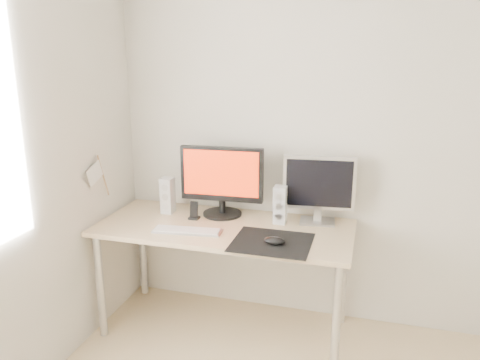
{
  "coord_description": "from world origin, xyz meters",
  "views": [
    {
      "loc": [
        -0.08,
        -1.25,
        1.78
      ],
      "look_at": [
        -0.85,
        1.47,
        1.01
      ],
      "focal_mm": 35.0,
      "sensor_mm": 36.0,
      "label": 1
    }
  ],
  "objects_px": {
    "mouse": "(274,241)",
    "speaker_right": "(280,205)",
    "desk": "(224,237)",
    "second_monitor": "(319,186)",
    "phone_dock": "(194,214)",
    "main_monitor": "(222,179)",
    "keyboard": "(187,231)",
    "speaker_left": "(168,195)"
  },
  "relations": [
    {
      "from": "mouse",
      "to": "speaker_right",
      "type": "bearing_deg",
      "value": 96.24
    },
    {
      "from": "desk",
      "to": "second_monitor",
      "type": "distance_m",
      "value": 0.68
    },
    {
      "from": "second_monitor",
      "to": "phone_dock",
      "type": "xyz_separation_m",
      "value": [
        -0.79,
        -0.15,
        -0.2
      ]
    },
    {
      "from": "mouse",
      "to": "main_monitor",
      "type": "height_order",
      "value": "main_monitor"
    },
    {
      "from": "speaker_right",
      "to": "keyboard",
      "type": "xyz_separation_m",
      "value": [
        -0.51,
        -0.31,
        -0.11
      ]
    },
    {
      "from": "desk",
      "to": "speaker_right",
      "type": "relative_size",
      "value": 6.58
    },
    {
      "from": "mouse",
      "to": "desk",
      "type": "xyz_separation_m",
      "value": [
        -0.37,
        0.21,
        -0.1
      ]
    },
    {
      "from": "keyboard",
      "to": "speaker_right",
      "type": "bearing_deg",
      "value": 31.28
    },
    {
      "from": "main_monitor",
      "to": "speaker_left",
      "type": "xyz_separation_m",
      "value": [
        -0.37,
        -0.05,
        -0.13
      ]
    },
    {
      "from": "desk",
      "to": "keyboard",
      "type": "xyz_separation_m",
      "value": [
        -0.19,
        -0.16,
        0.09
      ]
    },
    {
      "from": "second_monitor",
      "to": "keyboard",
      "type": "height_order",
      "value": "second_monitor"
    },
    {
      "from": "mouse",
      "to": "main_monitor",
      "type": "relative_size",
      "value": 0.22
    },
    {
      "from": "main_monitor",
      "to": "keyboard",
      "type": "relative_size",
      "value": 1.28
    },
    {
      "from": "speaker_right",
      "to": "mouse",
      "type": "bearing_deg",
      "value": -83.76
    },
    {
      "from": "desk",
      "to": "speaker_right",
      "type": "xyz_separation_m",
      "value": [
        0.33,
        0.15,
        0.2
      ]
    },
    {
      "from": "keyboard",
      "to": "speaker_left",
      "type": "bearing_deg",
      "value": 130.94
    },
    {
      "from": "second_monitor",
      "to": "speaker_right",
      "type": "height_order",
      "value": "second_monitor"
    },
    {
      "from": "desk",
      "to": "second_monitor",
      "type": "xyz_separation_m",
      "value": [
        0.56,
        0.22,
        0.32
      ]
    },
    {
      "from": "speaker_left",
      "to": "speaker_right",
      "type": "xyz_separation_m",
      "value": [
        0.77,
        0.01,
        0.0
      ]
    },
    {
      "from": "main_monitor",
      "to": "keyboard",
      "type": "bearing_deg",
      "value": -107.9
    },
    {
      "from": "main_monitor",
      "to": "phone_dock",
      "type": "height_order",
      "value": "main_monitor"
    },
    {
      "from": "speaker_right",
      "to": "keyboard",
      "type": "relative_size",
      "value": 0.56
    },
    {
      "from": "second_monitor",
      "to": "keyboard",
      "type": "relative_size",
      "value": 1.05
    },
    {
      "from": "speaker_right",
      "to": "second_monitor",
      "type": "bearing_deg",
      "value": 16.81
    },
    {
      "from": "speaker_right",
      "to": "phone_dock",
      "type": "distance_m",
      "value": 0.57
    },
    {
      "from": "speaker_right",
      "to": "main_monitor",
      "type": "bearing_deg",
      "value": 175.05
    },
    {
      "from": "second_monitor",
      "to": "mouse",
      "type": "bearing_deg",
      "value": -113.9
    },
    {
      "from": "phone_dock",
      "to": "desk",
      "type": "bearing_deg",
      "value": -15.72
    },
    {
      "from": "keyboard",
      "to": "main_monitor",
      "type": "bearing_deg",
      "value": 72.1
    },
    {
      "from": "main_monitor",
      "to": "speaker_left",
      "type": "relative_size",
      "value": 2.27
    },
    {
      "from": "main_monitor",
      "to": "speaker_right",
      "type": "bearing_deg",
      "value": -4.95
    },
    {
      "from": "main_monitor",
      "to": "speaker_right",
      "type": "relative_size",
      "value": 2.27
    },
    {
      "from": "desk",
      "to": "speaker_left",
      "type": "relative_size",
      "value": 6.58
    },
    {
      "from": "second_monitor",
      "to": "desk",
      "type": "bearing_deg",
      "value": -158.6
    },
    {
      "from": "second_monitor",
      "to": "speaker_left",
      "type": "bearing_deg",
      "value": -175.33
    },
    {
      "from": "speaker_left",
      "to": "phone_dock",
      "type": "bearing_deg",
      "value": -18.45
    },
    {
      "from": "mouse",
      "to": "second_monitor",
      "type": "distance_m",
      "value": 0.52
    },
    {
      "from": "second_monitor",
      "to": "keyboard",
      "type": "bearing_deg",
      "value": -152.85
    },
    {
      "from": "second_monitor",
      "to": "speaker_right",
      "type": "relative_size",
      "value": 1.86
    },
    {
      "from": "mouse",
      "to": "main_monitor",
      "type": "distance_m",
      "value": 0.63
    },
    {
      "from": "speaker_left",
      "to": "phone_dock",
      "type": "relative_size",
      "value": 2.03
    },
    {
      "from": "second_monitor",
      "to": "phone_dock",
      "type": "height_order",
      "value": "second_monitor"
    }
  ]
}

